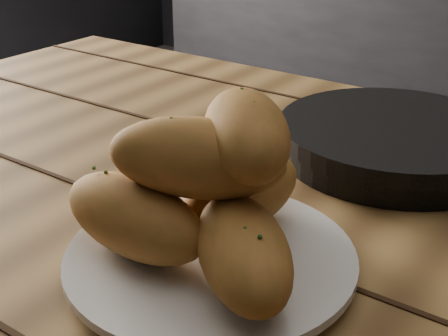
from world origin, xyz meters
TOP-DOWN VIEW (x-y plane):
  - floor at (0.00, 0.00)m, footprint 4.00×4.00m
  - table at (0.57, -0.71)m, footprint 1.52×0.82m
  - plate at (0.53, -0.85)m, footprint 0.25×0.25m
  - bread_rolls at (0.53, -0.85)m, footprint 0.26×0.23m
  - skillet at (0.57, -0.54)m, footprint 0.40×0.28m

SIDE VIEW (x-z plane):
  - floor at x=0.00m, z-range 0.00..0.00m
  - table at x=0.57m, z-range 0.27..1.02m
  - plate at x=0.53m, z-range 0.75..0.77m
  - skillet at x=0.57m, z-range 0.75..0.80m
  - bread_rolls at x=0.53m, z-range 0.76..0.89m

